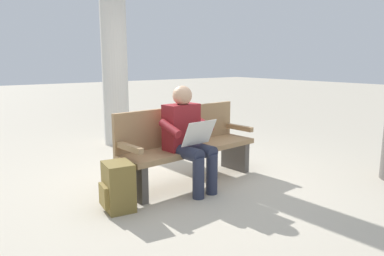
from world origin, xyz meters
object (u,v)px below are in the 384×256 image
at_px(person_seated, 188,135).
at_px(backpack, 118,187).
at_px(bench_near, 186,144).
at_px(support_pillar, 113,34).

relative_size(person_seated, backpack, 2.46).
distance_m(bench_near, person_seated, 0.34).
xyz_separation_m(bench_near, support_pillar, (-0.20, -2.36, 1.42)).
bearing_deg(person_seated, bench_near, -127.69).
bearing_deg(support_pillar, bench_near, 85.09).
bearing_deg(person_seated, backpack, -0.88).
xyz_separation_m(bench_near, backpack, (1.05, 0.31, -0.22)).
height_order(bench_near, person_seated, person_seated).
bearing_deg(backpack, bench_near, -163.82).
height_order(backpack, support_pillar, support_pillar).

